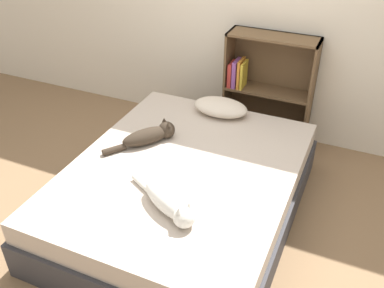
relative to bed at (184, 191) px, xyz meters
The scene contains 6 objects.
ground_plane 0.21m from the bed, ahead, with size 8.00×8.00×0.00m, color #846647.
bed is the anchor object (origin of this frame).
pillow 0.85m from the bed, 92.11° to the left, with size 0.46×0.28×0.13m.
cat_light 0.54m from the bed, 75.72° to the right, with size 0.56×0.36×0.15m.
cat_dark 0.49m from the bed, 152.35° to the left, with size 0.40×0.49×0.15m.
bookshelf 1.34m from the bed, 80.24° to the left, with size 0.77×0.26×1.00m.
Camera 1 is at (1.01, -2.15, 2.19)m, focal length 40.00 mm.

